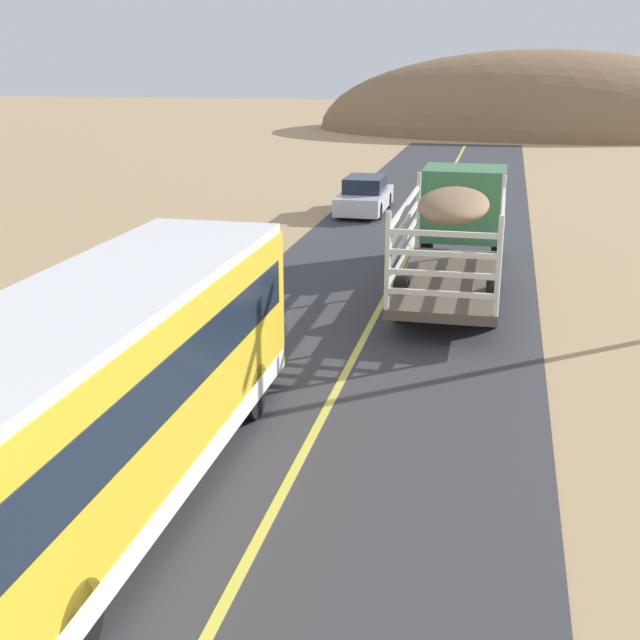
# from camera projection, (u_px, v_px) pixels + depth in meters

# --- Properties ---
(livestock_truck) EXTENTS (2.53, 9.70, 3.02)m
(livestock_truck) POSITION_uv_depth(u_px,v_px,m) (460.00, 217.00, 23.77)
(livestock_truck) COLOR #3F7F4C
(livestock_truck) RESTS_ON road_surface
(bus) EXTENTS (2.54, 10.00, 3.21)m
(bus) POSITION_uv_depth(u_px,v_px,m) (105.00, 391.00, 11.57)
(bus) COLOR gold
(bus) RESTS_ON road_surface
(car_far) EXTENTS (1.80, 4.40, 1.46)m
(car_far) POSITION_uv_depth(u_px,v_px,m) (365.00, 196.00, 33.94)
(car_far) COLOR silver
(car_far) RESTS_ON road_surface
(distant_hill) EXTENTS (38.10, 23.26, 13.42)m
(distant_hill) POSITION_uv_depth(u_px,v_px,m) (539.00, 131.00, 71.19)
(distant_hill) COLOR olive
(distant_hill) RESTS_ON ground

